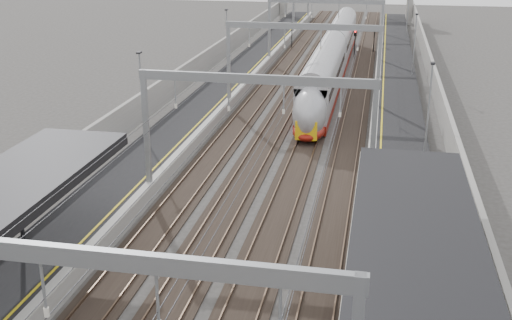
% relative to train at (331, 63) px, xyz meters
% --- Properties ---
extents(platform_left, '(4.00, 120.00, 1.00)m').
position_rel_train_xyz_m(platform_left, '(-9.50, -9.26, -1.46)').
color(platform_left, black).
rests_on(platform_left, ground).
extents(platform_right, '(4.00, 120.00, 1.00)m').
position_rel_train_xyz_m(platform_right, '(6.50, -9.26, -1.46)').
color(platform_right, black).
rests_on(platform_right, ground).
extents(tracks, '(11.40, 140.00, 0.20)m').
position_rel_train_xyz_m(tracks, '(-1.50, -9.26, -1.91)').
color(tracks, black).
rests_on(tracks, ground).
extents(overhead_line, '(13.00, 140.00, 6.60)m').
position_rel_train_xyz_m(overhead_line, '(-1.50, -2.65, 4.18)').
color(overhead_line, gray).
rests_on(overhead_line, platform_left).
extents(wall_left, '(0.30, 120.00, 3.20)m').
position_rel_train_xyz_m(wall_left, '(-12.70, -9.26, -0.36)').
color(wall_left, gray).
rests_on(wall_left, ground).
extents(wall_right, '(0.30, 120.00, 3.20)m').
position_rel_train_xyz_m(wall_right, '(9.70, -9.26, -0.36)').
color(wall_right, gray).
rests_on(wall_right, ground).
extents(train, '(2.51, 45.73, 3.98)m').
position_rel_train_xyz_m(train, '(0.00, 0.00, 0.00)').
color(train, maroon).
rests_on(train, ground).
extents(signal_green, '(0.32, 0.32, 3.48)m').
position_rel_train_xyz_m(signal_green, '(-6.70, 18.58, 0.45)').
color(signal_green, black).
rests_on(signal_green, ground).
extents(signal_red_near, '(0.32, 0.32, 3.48)m').
position_rel_train_xyz_m(signal_red_near, '(1.70, 13.55, 0.45)').
color(signal_red_near, black).
rests_on(signal_red_near, ground).
extents(signal_red_far, '(0.32, 0.32, 3.48)m').
position_rel_train_xyz_m(signal_red_far, '(3.90, 18.15, 0.45)').
color(signal_red_far, black).
rests_on(signal_red_far, ground).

